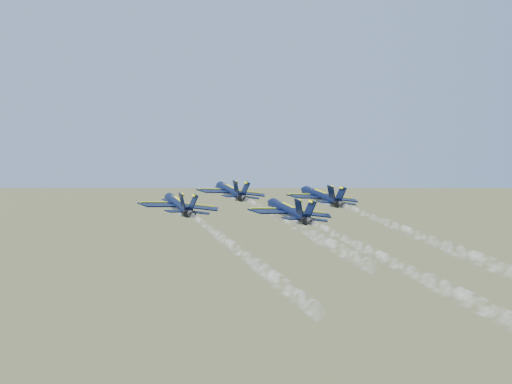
# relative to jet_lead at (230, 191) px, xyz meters

# --- Properties ---
(jet_lead) EXTENTS (11.21, 15.28, 3.36)m
(jet_lead) POSITION_rel_jet_lead_xyz_m (0.00, 0.00, 0.00)
(jet_lead) COLOR black
(jet_left) EXTENTS (11.21, 15.28, 3.36)m
(jet_left) POSITION_rel_jet_lead_xyz_m (-5.95, -16.45, 0.00)
(jet_left) COLOR black
(jet_right) EXTENTS (11.21, 15.28, 3.36)m
(jet_right) POSITION_rel_jet_lead_xyz_m (14.85, -5.98, 0.00)
(jet_right) COLOR black
(jet_slot) EXTENTS (11.21, 15.28, 3.36)m
(jet_slot) POSITION_rel_jet_lead_xyz_m (10.01, -21.62, 0.00)
(jet_slot) COLOR black
(smoke_trail_lead) EXTENTS (17.86, 39.99, 1.64)m
(smoke_trail_lead) POSITION_rel_jet_lead_xyz_m (12.90, -30.50, 0.03)
(smoke_trail_lead) COLOR white
(smoke_trail_left) EXTENTS (17.86, 39.99, 1.64)m
(smoke_trail_left) POSITION_rel_jet_lead_xyz_m (6.95, -46.95, 0.03)
(smoke_trail_left) COLOR white
(smoke_trail_right) EXTENTS (17.86, 39.99, 1.64)m
(smoke_trail_right) POSITION_rel_jet_lead_xyz_m (27.75, -36.48, 0.03)
(smoke_trail_right) COLOR white
(smoke_trail_slot) EXTENTS (17.86, 39.99, 1.64)m
(smoke_trail_slot) POSITION_rel_jet_lead_xyz_m (22.90, -52.12, 0.03)
(smoke_trail_slot) COLOR white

